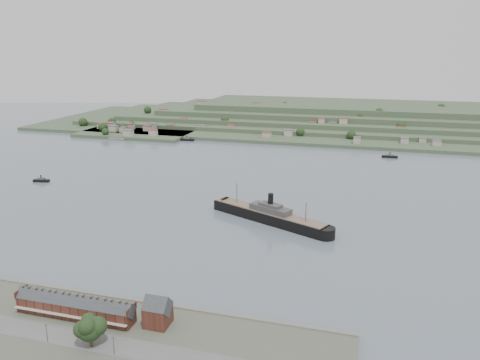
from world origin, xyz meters
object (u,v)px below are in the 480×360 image
(terrace_row, at_px, (75,307))
(gabled_building, at_px, (158,312))
(fig_tree, at_px, (90,328))
(tugboat, at_px, (41,180))
(steamship, at_px, (265,214))

(terrace_row, xyz_separation_m, gabled_building, (37.50, 4.02, 1.34))
(gabled_building, xyz_separation_m, fig_tree, (-18.74, -21.02, 2.17))
(terrace_row, distance_m, tugboat, 242.30)
(steamship, xyz_separation_m, tugboat, (-212.92, 39.55, -2.98))
(steamship, bearing_deg, gabled_building, -96.26)
(terrace_row, bearing_deg, fig_tree, -42.17)
(steamship, height_order, tugboat, steamship)
(gabled_building, xyz_separation_m, steamship, (15.15, 138.07, -3.65))
(terrace_row, relative_size, fig_tree, 4.06)
(gabled_building, relative_size, steamship, 0.15)
(gabled_building, height_order, fig_tree, gabled_building)
(tugboat, bearing_deg, fig_tree, -47.97)
(gabled_building, bearing_deg, terrace_row, -173.88)
(tugboat, bearing_deg, steamship, -10.52)
(terrace_row, bearing_deg, gabled_building, 6.12)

